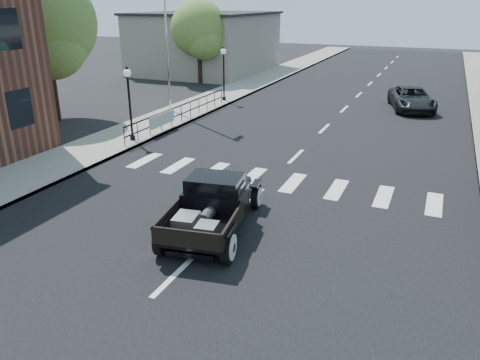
% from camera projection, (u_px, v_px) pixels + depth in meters
% --- Properties ---
extents(ground, '(120.00, 120.00, 0.00)m').
position_uv_depth(ground, '(227.00, 225.00, 13.86)').
color(ground, black).
rests_on(ground, ground).
extents(road, '(14.00, 80.00, 0.02)m').
position_uv_depth(road, '(337.00, 116.00, 26.70)').
color(road, black).
rests_on(road, ground).
extents(road_markings, '(12.00, 60.00, 0.06)m').
position_uv_depth(road_markings, '(314.00, 139.00, 22.42)').
color(road_markings, silver).
rests_on(road_markings, ground).
extents(sidewalk_left, '(3.00, 80.00, 0.15)m').
position_uv_depth(sidewalk_left, '(205.00, 103.00, 29.82)').
color(sidewalk_left, gray).
rests_on(sidewalk_left, ground).
extents(low_building_left, '(10.00, 12.00, 5.00)m').
position_uv_depth(low_building_left, '(206.00, 44.00, 42.48)').
color(low_building_left, gray).
rests_on(low_building_left, ground).
extents(railing, '(0.08, 10.00, 1.00)m').
position_uv_depth(railing, '(181.00, 112.00, 24.89)').
color(railing, black).
rests_on(railing, sidewalk_left).
extents(banner, '(0.04, 2.20, 0.60)m').
position_uv_depth(banner, '(163.00, 124.00, 23.22)').
color(banner, silver).
rests_on(banner, sidewalk_left).
extents(lamp_post_b, '(0.36, 0.36, 3.37)m').
position_uv_depth(lamp_post_b, '(130.00, 104.00, 21.14)').
color(lamp_post_b, black).
rests_on(lamp_post_b, sidewalk_left).
extents(lamp_post_c, '(0.36, 0.36, 3.37)m').
position_uv_depth(lamp_post_c, '(224.00, 74.00, 29.71)').
color(lamp_post_c, black).
rests_on(lamp_post_c, sidewalk_left).
extents(flagpole, '(0.12, 0.12, 11.72)m').
position_uv_depth(flagpole, '(165.00, 4.00, 25.37)').
color(flagpole, silver).
rests_on(flagpole, sidewalk_left).
extents(big_tree_near, '(5.30, 5.30, 7.79)m').
position_uv_depth(big_tree_near, '(48.00, 47.00, 24.48)').
color(big_tree_near, '#577331').
rests_on(big_tree_near, ground).
extents(big_tree_far, '(4.30, 4.30, 6.31)m').
position_uv_depth(big_tree_far, '(199.00, 42.00, 36.18)').
color(big_tree_far, '#577331').
rests_on(big_tree_far, ground).
extents(hotrod_pickup, '(2.91, 4.98, 1.62)m').
position_uv_depth(hotrod_pickup, '(213.00, 204.00, 13.27)').
color(hotrod_pickup, black).
rests_on(hotrod_pickup, ground).
extents(second_car, '(3.38, 5.24, 1.34)m').
position_uv_depth(second_car, '(412.00, 99.00, 28.08)').
color(second_car, black).
rests_on(second_car, ground).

